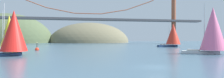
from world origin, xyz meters
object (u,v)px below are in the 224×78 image
at_px(sailboat_pink_spinnaker, 212,29).
at_px(sailboat_yellow_sail, 9,32).
at_px(sailboat_scarlet_sail, 173,35).
at_px(sailboat_red_spinnaker, 13,32).
at_px(channel_buoy, 37,49).

xyz_separation_m(sailboat_pink_spinnaker, sailboat_yellow_sail, (-48.52, 20.94, -0.38)).
relative_size(sailboat_scarlet_sail, sailboat_yellow_sail, 0.89).
distance_m(sailboat_red_spinnaker, sailboat_yellow_sail, 16.84).
xyz_separation_m(sailboat_pink_spinnaker, sailboat_scarlet_sail, (9.15, 34.77, -0.60)).
distance_m(sailboat_pink_spinnaker, sailboat_yellow_sail, 52.85).
height_order(sailboat_pink_spinnaker, sailboat_scarlet_sail, sailboat_pink_spinnaker).
xyz_separation_m(sailboat_red_spinnaker, sailboat_pink_spinnaker, (43.33, -4.92, 0.69)).
relative_size(sailboat_red_spinnaker, sailboat_pink_spinnaker, 0.91).
bearing_deg(sailboat_scarlet_sail, sailboat_yellow_sail, -166.52).
relative_size(sailboat_red_spinnaker, sailboat_yellow_sail, 0.96).
height_order(sailboat_red_spinnaker, sailboat_yellow_sail, sailboat_yellow_sail).
xyz_separation_m(sailboat_red_spinnaker, sailboat_scarlet_sail, (52.48, 29.85, 0.09)).
height_order(sailboat_pink_spinnaker, channel_buoy, sailboat_pink_spinnaker).
relative_size(sailboat_red_spinnaker, sailboat_scarlet_sail, 1.08).
bearing_deg(sailboat_yellow_sail, sailboat_pink_spinnaker, -23.34).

